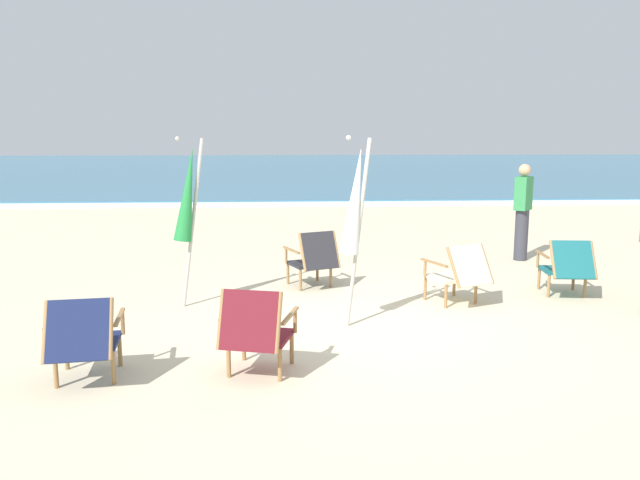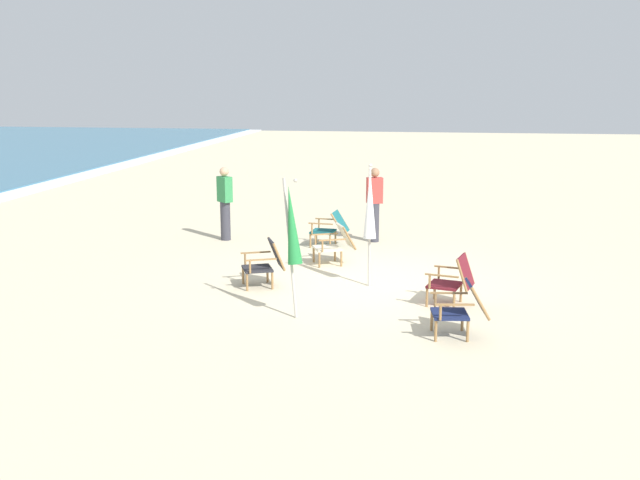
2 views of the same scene
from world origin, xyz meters
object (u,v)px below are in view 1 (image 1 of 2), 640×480
(beach_chair_front_left, at_px, (459,272))
(beach_chair_mid_center, at_px, (84,337))
(beach_chair_back_right, at_px, (567,266))
(umbrella_furled_green, at_px, (188,196))
(umbrella_furled_white, at_px, (355,203))
(beach_chair_back_left, at_px, (256,330))
(beach_chair_front_right, at_px, (314,258))
(person_near_chairs, at_px, (523,211))

(beach_chair_front_left, height_order, beach_chair_mid_center, same)
(beach_chair_back_right, height_order, umbrella_furled_green, umbrella_furled_green)
(beach_chair_back_right, xyz_separation_m, umbrella_furled_white, (-2.93, -1.09, 0.97))
(beach_chair_back_right, distance_m, beach_chair_back_left, 4.69)
(beach_chair_front_right, height_order, umbrella_furled_white, umbrella_furled_white)
(umbrella_furled_white, bearing_deg, umbrella_furled_green, 153.49)
(beach_chair_back_left, distance_m, person_near_chairs, 6.53)
(beach_chair_front_left, height_order, beach_chair_back_left, beach_chair_back_left)
(beach_chair_back_right, relative_size, umbrella_furled_white, 0.39)
(umbrella_furled_white, bearing_deg, beach_chair_back_left, -125.68)
(umbrella_furled_green, xyz_separation_m, umbrella_furled_white, (1.95, -0.97, 0.01))
(person_near_chairs, bearing_deg, beach_chair_back_left, -130.81)
(beach_chair_front_left, bearing_deg, umbrella_furled_green, 176.62)
(beach_chair_front_right, bearing_deg, umbrella_furled_green, -154.01)
(beach_chair_back_right, relative_size, beach_chair_mid_center, 1.01)
(beach_chair_back_left, relative_size, beach_chair_mid_center, 0.99)
(beach_chair_front_right, bearing_deg, beach_chair_back_left, -101.65)
(beach_chair_front_left, height_order, umbrella_furled_green, umbrella_furled_green)
(person_near_chairs, bearing_deg, beach_chair_front_left, -123.83)
(umbrella_furled_white, bearing_deg, beach_chair_back_right, 20.44)
(beach_chair_mid_center, xyz_separation_m, person_near_chairs, (5.72, 5.03, 0.42))
(beach_chair_back_left, bearing_deg, beach_chair_mid_center, -176.50)
(beach_chair_back_right, bearing_deg, person_near_chairs, 82.79)
(beach_chair_mid_center, height_order, person_near_chairs, person_near_chairs)
(beach_chair_back_left, bearing_deg, person_near_chairs, 49.19)
(beach_chair_back_right, bearing_deg, umbrella_furled_white, -159.56)
(beach_chair_back_right, bearing_deg, beach_chair_back_left, -147.47)
(beach_chair_back_right, relative_size, person_near_chairs, 0.51)
(beach_chair_front_left, distance_m, person_near_chairs, 3.31)
(beach_chair_mid_center, bearing_deg, beach_chair_back_right, 25.75)
(beach_chair_front_left, bearing_deg, beach_chair_mid_center, -149.45)
(umbrella_furled_green, bearing_deg, beach_chair_back_right, 1.38)
(beach_chair_back_right, bearing_deg, umbrella_furled_green, -178.62)
(beach_chair_front_left, distance_m, umbrella_furled_green, 3.50)
(beach_chair_back_right, distance_m, beach_chair_mid_center, 6.01)
(beach_chair_front_right, bearing_deg, beach_chair_front_left, -28.54)
(beach_chair_mid_center, distance_m, umbrella_furled_green, 2.72)
(beach_chair_back_right, bearing_deg, beach_chair_front_right, 168.83)
(beach_chair_back_right, height_order, beach_chair_mid_center, beach_chair_mid_center)
(beach_chair_front_right, bearing_deg, beach_chair_mid_center, -122.92)
(beach_chair_front_right, relative_size, umbrella_furled_white, 0.41)
(beach_chair_mid_center, height_order, umbrella_furled_green, umbrella_furled_green)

